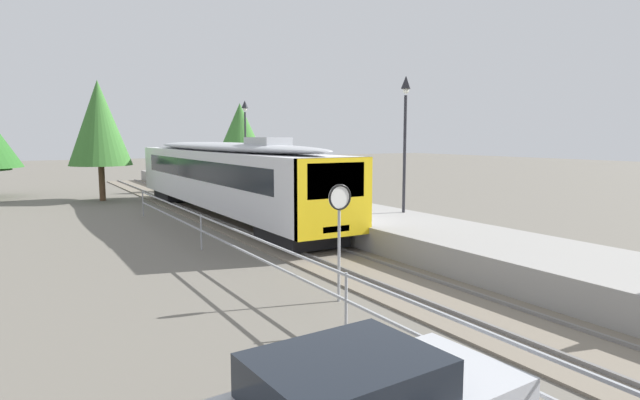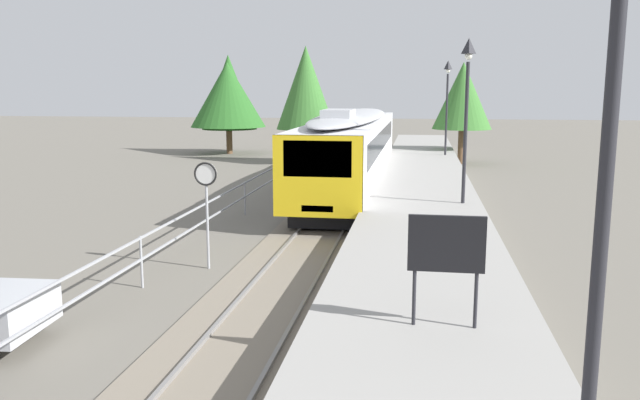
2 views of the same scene
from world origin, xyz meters
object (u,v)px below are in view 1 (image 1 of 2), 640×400
Objects in this scene: commuter_train at (224,173)px; platform_lamp_mid_platform at (405,118)px; platform_lamp_far_end at (245,126)px; speed_limit_sign at (340,213)px.

commuter_train is 3.79× the size of platform_lamp_mid_platform.
platform_lamp_mid_platform is 16.03m from platform_lamp_far_end.
platform_lamp_mid_platform reaches higher than speed_limit_sign.
commuter_train is 13.92m from speed_limit_sign.
platform_lamp_mid_platform is 9.35m from speed_limit_sign.
speed_limit_sign is at bearing -139.44° from platform_lamp_mid_platform.
platform_lamp_mid_platform reaches higher than commuter_train.
speed_limit_sign is at bearing -107.37° from platform_lamp_far_end.
speed_limit_sign is (-6.85, -5.86, -2.50)m from platform_lamp_mid_platform.
platform_lamp_mid_platform and platform_lamp_far_end have the same top height.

